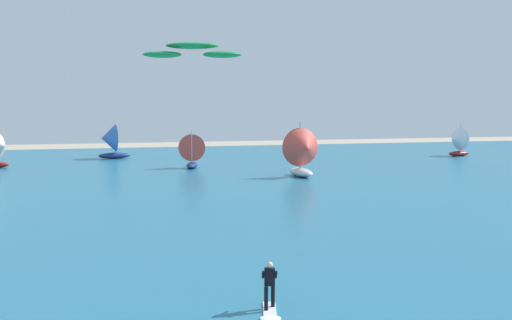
{
  "coord_description": "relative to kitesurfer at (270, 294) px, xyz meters",
  "views": [
    {
      "loc": [
        -5.92,
        -6.53,
        7.03
      ],
      "look_at": [
        -0.04,
        14.36,
        5.07
      ],
      "focal_mm": 41.72,
      "sensor_mm": 36.0,
      "label": 1
    }
  ],
  "objects": [
    {
      "name": "kitesurfer",
      "position": [
        0.0,
        0.0,
        0.0
      ],
      "size": [
        1.06,
        2.03,
        1.67
      ],
      "color": "white",
      "rests_on": "ocean"
    },
    {
      "name": "kite",
      "position": [
        -1.06,
        8.86,
        8.88
      ],
      "size": [
        4.79,
        2.59,
        0.69
      ],
      "color": "#198C3F"
    },
    {
      "name": "sailboat_trailing",
      "position": [
        5.5,
        47.71,
        1.36
      ],
      "size": [
        3.35,
        3.81,
        4.28
      ],
      "color": "navy",
      "rests_on": "ocean"
    },
    {
      "name": "ocean",
      "position": [
        0.17,
        37.78,
        -0.65
      ],
      "size": [
        160.0,
        90.0,
        0.1
      ],
      "primitive_type": "cube",
      "color": "#236B89",
      "rests_on": "ground"
    },
    {
      "name": "sailboat_mid_right",
      "position": [
        14.4,
        35.69,
        1.87
      ],
      "size": [
        3.92,
        4.63,
        5.4
      ],
      "color": "silver",
      "rests_on": "ocean"
    },
    {
      "name": "sailboat_far_right",
      "position": [
        43.54,
        53.19,
        1.45
      ],
      "size": [
        3.96,
        3.44,
        4.47
      ],
      "color": "maroon",
      "rests_on": "ocean"
    },
    {
      "name": "sailboat_heeled_over",
      "position": [
        -3.15,
        61.97,
        1.72
      ],
      "size": [
        4.44,
        3.82,
        5.08
      ],
      "color": "navy",
      "rests_on": "ocean"
    }
  ]
}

